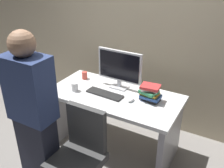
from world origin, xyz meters
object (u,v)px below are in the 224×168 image
(monitor, at_px, (119,67))
(keyboard, at_px, (105,94))
(cup_by_monitor, at_px, (85,75))
(book_stack, at_px, (150,93))
(person_at_desk, at_px, (34,118))
(mouse, at_px, (131,100))
(office_chair, at_px, (80,161))
(desk, at_px, (114,112))
(cup_near_keyboard, at_px, (75,87))

(monitor, relative_size, keyboard, 1.26)
(cup_by_monitor, relative_size, book_stack, 0.41)
(person_at_desk, bearing_deg, mouse, 56.72)
(office_chair, bearing_deg, desk, 94.63)
(office_chair, bearing_deg, person_at_desk, -163.20)
(keyboard, height_order, cup_by_monitor, cup_by_monitor)
(office_chair, height_order, mouse, office_chair)
(cup_near_keyboard, bearing_deg, desk, 18.85)
(person_at_desk, distance_m, keyboard, 0.86)
(office_chair, height_order, person_at_desk, person_at_desk)
(person_at_desk, relative_size, keyboard, 3.81)
(cup_near_keyboard, bearing_deg, office_chair, -51.46)
(desk, bearing_deg, office_chair, -85.37)
(monitor, bearing_deg, book_stack, -13.68)
(person_at_desk, distance_m, cup_by_monitor, 1.08)
(monitor, bearing_deg, cup_near_keyboard, -141.91)
(desk, distance_m, monitor, 0.52)
(office_chair, height_order, keyboard, office_chair)
(mouse, relative_size, cup_near_keyboard, 1.00)
(monitor, bearing_deg, keyboard, -105.02)
(person_at_desk, xyz_separation_m, keyboard, (0.24, 0.83, -0.08))
(person_at_desk, distance_m, mouse, 1.01)
(office_chair, xyz_separation_m, monitor, (-0.09, 0.94, 0.58))
(monitor, distance_m, keyboard, 0.34)
(office_chair, distance_m, cup_near_keyboard, 0.88)
(keyboard, distance_m, cup_near_keyboard, 0.36)
(office_chair, height_order, cup_near_keyboard, office_chair)
(desk, xyz_separation_m, cup_by_monitor, (-0.52, 0.17, 0.28))
(cup_by_monitor, bearing_deg, person_at_desk, -79.45)
(person_at_desk, bearing_deg, desk, 69.91)
(book_stack, bearing_deg, person_at_desk, -126.96)
(cup_near_keyboard, bearing_deg, mouse, 8.86)
(desk, relative_size, cup_by_monitor, 15.98)
(office_chair, relative_size, person_at_desk, 0.57)
(desk, height_order, monitor, monitor)
(desk, distance_m, cup_by_monitor, 0.61)
(cup_by_monitor, distance_m, book_stack, 0.92)
(monitor, distance_m, book_stack, 0.46)
(desk, height_order, cup_by_monitor, cup_by_monitor)
(book_stack, bearing_deg, cup_by_monitor, 173.45)
(cup_near_keyboard, bearing_deg, keyboard, 14.37)
(desk, distance_m, book_stack, 0.51)
(keyboard, bearing_deg, mouse, 5.64)
(keyboard, xyz_separation_m, mouse, (0.32, 0.01, 0.01))
(desk, xyz_separation_m, keyboard, (-0.09, -0.06, 0.24))
(monitor, height_order, mouse, monitor)
(keyboard, bearing_deg, person_at_desk, -102.94)
(person_at_desk, relative_size, book_stack, 7.28)
(mouse, bearing_deg, person_at_desk, -123.28)
(monitor, bearing_deg, desk, -80.97)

